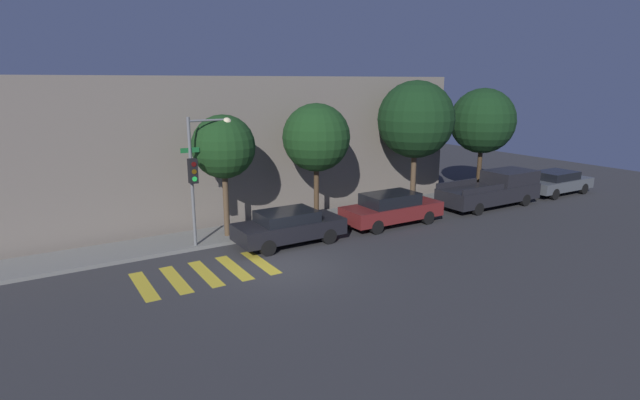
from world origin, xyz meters
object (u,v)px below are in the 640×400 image
(sedan_near_corner, at_px, (289,226))
(pickup_truck, at_px, (494,189))
(traffic_light_pole, at_px, (201,162))
(tree_midblock, at_px, (316,138))
(tree_far_end, at_px, (416,120))
(sedan_far_end, at_px, (556,182))
(tree_near_corner, at_px, (224,147))
(sedan_middle, at_px, (391,208))
(tree_behind_truck, at_px, (483,121))

(sedan_near_corner, distance_m, pickup_truck, 11.85)
(traffic_light_pole, xyz_separation_m, tree_midblock, (5.37, 0.64, 0.53))
(tree_far_end, bearing_deg, sedan_far_end, -12.00)
(sedan_far_end, distance_m, tree_near_corner, 19.21)
(sedan_near_corner, bearing_deg, sedan_far_end, 0.00)
(pickup_truck, bearing_deg, sedan_middle, 180.00)
(sedan_middle, distance_m, tree_behind_truck, 8.64)
(tree_far_end, bearing_deg, tree_behind_truck, 0.00)
(sedan_middle, bearing_deg, tree_far_end, 33.07)
(sedan_far_end, xyz_separation_m, tree_midblock, (-14.65, 1.91, 3.16))
(tree_near_corner, xyz_separation_m, tree_far_end, (9.89, 0.00, 0.68))
(tree_near_corner, xyz_separation_m, tree_midblock, (4.23, 0.00, 0.12))
(sedan_middle, bearing_deg, sedan_far_end, 0.00)
(traffic_light_pole, height_order, sedan_middle, traffic_light_pole)
(tree_behind_truck, bearing_deg, tree_far_end, 180.00)
(tree_far_end, bearing_deg, pickup_truck, -26.81)
(sedan_far_end, xyz_separation_m, tree_behind_truck, (-4.20, 1.91, 3.45))
(pickup_truck, height_order, tree_near_corner, tree_near_corner)
(sedan_near_corner, distance_m, sedan_far_end, 17.05)
(sedan_middle, relative_size, sedan_far_end, 1.08)
(pickup_truck, bearing_deg, tree_midblock, 168.57)
(pickup_truck, relative_size, sedan_far_end, 1.31)
(sedan_near_corner, relative_size, pickup_truck, 0.76)
(sedan_middle, bearing_deg, tree_behind_truck, 13.90)
(tree_far_end, bearing_deg, sedan_near_corner, -166.69)
(traffic_light_pole, distance_m, pickup_truck, 15.07)
(traffic_light_pole, relative_size, tree_far_end, 0.79)
(traffic_light_pole, relative_size, sedan_near_corner, 1.16)
(traffic_light_pole, distance_m, sedan_middle, 8.60)
(pickup_truck, distance_m, tree_behind_truck, 3.93)
(sedan_near_corner, height_order, tree_far_end, tree_far_end)
(sedan_middle, bearing_deg, traffic_light_pole, 171.11)
(sedan_middle, xyz_separation_m, sedan_far_end, (11.91, 0.00, -0.06))
(sedan_middle, distance_m, pickup_truck, 6.71)
(traffic_light_pole, relative_size, tree_near_corner, 1.00)
(sedan_near_corner, bearing_deg, traffic_light_pole, 156.87)
(pickup_truck, distance_m, sedan_far_end, 5.21)
(sedan_far_end, xyz_separation_m, tree_far_end, (-8.98, 1.91, 3.71))
(traffic_light_pole, bearing_deg, sedan_far_end, -3.62)
(tree_near_corner, bearing_deg, sedan_middle, -15.34)
(pickup_truck, distance_m, tree_near_corner, 14.09)
(tree_behind_truck, bearing_deg, traffic_light_pole, -177.68)
(sedan_near_corner, relative_size, tree_behind_truck, 0.73)
(pickup_truck, relative_size, tree_behind_truck, 0.96)
(sedan_far_end, distance_m, tree_midblock, 15.10)
(sedan_far_end, bearing_deg, tree_behind_truck, 155.55)
(sedan_middle, height_order, tree_near_corner, tree_near_corner)
(tree_midblock, bearing_deg, pickup_truck, -11.43)
(sedan_far_end, height_order, tree_far_end, tree_far_end)
(tree_far_end, relative_size, tree_behind_truck, 1.07)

